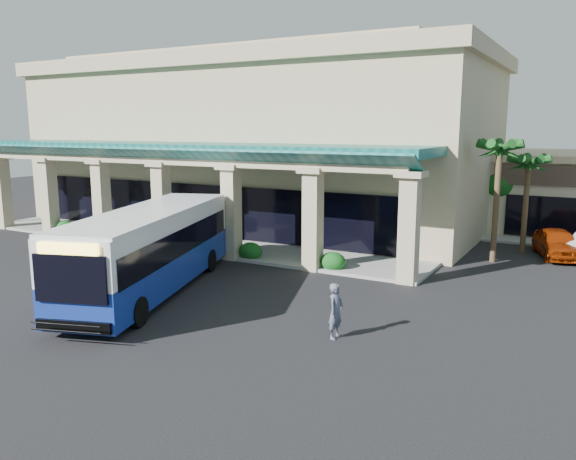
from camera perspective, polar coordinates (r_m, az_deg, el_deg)
The scene contains 10 objects.
ground at distance 22.56m, azimuth -6.95°, elevation -6.49°, with size 110.00×110.00×0.00m, color black.
main_building at distance 39.35m, azimuth -2.80°, elevation 9.15°, with size 30.80×14.80×11.35m, color tan, non-canonical shape.
arcade at distance 32.12m, azimuth -11.48°, elevation 3.62°, with size 30.00×6.20×5.70m, color #0D5150, non-canonical shape.
palm_0 at distance 28.89m, azimuth 20.44°, elevation 3.34°, with size 2.40×2.40×6.60m, color #0F3911, non-canonical shape.
palm_1 at distance 31.76m, azimuth 23.03°, elevation 3.02°, with size 2.40×2.40×5.80m, color #0F3911, non-canonical shape.
palm_2 at distance 42.77m, azimuth -26.75°, elevation 4.70°, with size 2.40×2.40×6.20m, color #0F3911, non-canonical shape.
broadleaf_tree at distance 36.99m, azimuth 20.78°, elevation 3.33°, with size 2.60×2.60×4.81m, color #114C14, non-canonical shape.
transit_bus at distance 23.00m, azimuth -13.73°, elevation -2.10°, with size 2.77×11.90×3.33m, color #163096, non-canonical shape.
pedestrian at distance 17.72m, azimuth 4.89°, elevation -8.20°, with size 0.64×0.42×1.76m, color #53586C.
car_silver at distance 31.56m, azimuth 25.66°, elevation -1.20°, with size 1.74×4.33×1.48m, color #9F3107.
Camera 1 is at (12.82, -17.38, 6.52)m, focal length 35.00 mm.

